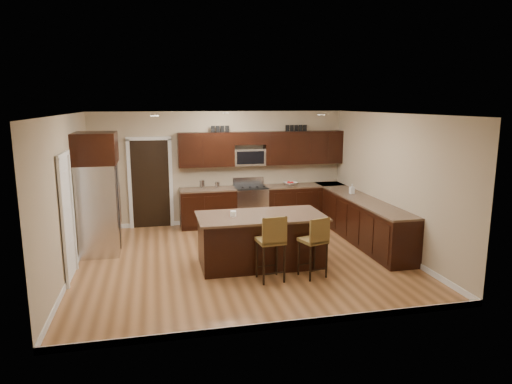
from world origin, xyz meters
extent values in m
plane|color=#9F6B3F|center=(0.00, 0.00, 0.00)|extent=(6.00, 6.00, 0.00)
plane|color=silver|center=(0.00, 0.00, 2.70)|extent=(6.00, 6.00, 0.00)
plane|color=tan|center=(0.00, 2.75, 1.35)|extent=(6.00, 0.00, 6.00)
plane|color=tan|center=(-3.00, 0.00, 1.35)|extent=(0.00, 5.50, 5.50)
plane|color=tan|center=(3.00, 0.00, 1.35)|extent=(0.00, 5.50, 5.50)
cube|color=black|center=(-0.35, 2.45, 0.44)|extent=(1.30, 0.60, 0.88)
cube|color=black|center=(2.03, 2.45, 0.44)|extent=(1.94, 0.60, 0.88)
cube|color=black|center=(2.70, 0.48, 0.44)|extent=(0.60, 3.35, 0.88)
cube|color=brown|center=(-0.35, 2.45, 0.90)|extent=(1.30, 0.63, 0.04)
cube|color=brown|center=(2.03, 2.45, 0.90)|extent=(1.94, 0.63, 0.04)
cube|color=brown|center=(2.70, 0.48, 0.90)|extent=(0.63, 3.35, 0.04)
cube|color=black|center=(-0.35, 2.58, 1.82)|extent=(1.30, 0.33, 0.80)
cube|color=black|center=(2.03, 2.58, 1.82)|extent=(1.94, 0.33, 0.80)
cube|color=black|center=(0.68, 2.58, 2.07)|extent=(0.76, 0.33, 0.30)
cube|color=silver|center=(0.68, 2.45, 0.45)|extent=(0.76, 0.64, 0.90)
cube|color=black|center=(0.68, 2.45, 0.91)|extent=(0.76, 0.60, 0.03)
cube|color=black|center=(0.68, 2.15, 0.45)|extent=(0.65, 0.01, 0.45)
cube|color=silver|center=(0.68, 2.72, 1.02)|extent=(0.76, 0.05, 0.18)
cube|color=silver|center=(0.68, 2.60, 1.62)|extent=(0.76, 0.31, 0.40)
cube|color=black|center=(-1.65, 2.73, 1.03)|extent=(0.85, 0.03, 2.06)
cube|color=white|center=(-2.98, -0.30, 1.02)|extent=(0.03, 0.80, 2.04)
cube|color=black|center=(0.28, -0.32, 0.44)|extent=(2.17, 1.09, 0.88)
cube|color=brown|center=(0.28, -0.32, 0.90)|extent=(2.27, 1.19, 0.04)
cube|color=black|center=(0.28, -0.32, 0.04)|extent=(2.09, 1.01, 0.09)
cube|color=olive|center=(0.26, -1.10, 0.67)|extent=(0.46, 0.46, 0.06)
cube|color=olive|center=(0.28, -1.28, 0.89)|extent=(0.42, 0.08, 0.45)
cylinder|color=black|center=(0.09, -1.27, 0.32)|extent=(0.04, 0.04, 0.65)
cylinder|color=black|center=(0.44, -1.27, 0.32)|extent=(0.04, 0.04, 0.65)
cylinder|color=black|center=(0.09, -0.92, 0.32)|extent=(0.04, 0.04, 0.65)
cylinder|color=black|center=(0.44, -0.92, 0.32)|extent=(0.04, 0.04, 0.65)
cube|color=olive|center=(1.00, -1.10, 0.63)|extent=(0.49, 0.49, 0.06)
cube|color=olive|center=(1.05, -1.26, 0.84)|extent=(0.39, 0.15, 0.42)
cylinder|color=black|center=(0.83, -1.26, 0.30)|extent=(0.03, 0.03, 0.61)
cylinder|color=black|center=(1.17, -1.26, 0.30)|extent=(0.03, 0.03, 0.61)
cylinder|color=black|center=(0.83, -0.93, 0.30)|extent=(0.03, 0.03, 0.61)
cylinder|color=black|center=(1.17, -0.93, 0.30)|extent=(0.03, 0.03, 0.61)
cube|color=silver|center=(-2.62, 1.00, 0.88)|extent=(0.72, 0.88, 1.76)
cube|color=black|center=(-2.26, 1.00, 0.88)|extent=(0.01, 0.02, 1.67)
cylinder|color=silver|center=(-2.23, 0.92, 0.97)|extent=(0.02, 0.02, 0.78)
cylinder|color=silver|center=(-2.23, 1.08, 0.97)|extent=(0.02, 0.02, 0.78)
cube|color=black|center=(-2.62, 1.00, 2.06)|extent=(0.78, 0.94, 0.59)
cube|color=brown|center=(0.42, 1.27, 0.01)|extent=(0.94, 0.67, 0.01)
imported|color=silver|center=(1.67, 2.45, 0.96)|extent=(0.41, 0.41, 0.08)
imported|color=#B2B2B2|center=(2.70, 1.16, 1.03)|extent=(0.10, 0.10, 0.21)
cylinder|color=silver|center=(-0.48, 2.45, 1.02)|extent=(0.12, 0.12, 0.20)
cylinder|color=silver|center=(-0.12, 2.45, 1.00)|extent=(0.11, 0.11, 0.15)
cylinder|color=white|center=(-0.22, -0.32, 0.97)|extent=(0.10, 0.10, 0.10)
camera|label=1|loc=(-1.53, -8.03, 2.89)|focal=32.00mm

